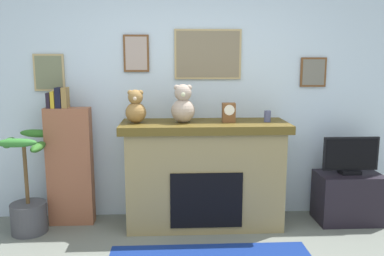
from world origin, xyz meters
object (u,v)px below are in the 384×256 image
at_px(tv_stand, 348,198).
at_px(mantel_clock, 229,113).
at_px(fireplace, 204,173).
at_px(bookshelf, 70,163).
at_px(teddy_bear_tan, 136,108).
at_px(television, 351,156).
at_px(candle_jar, 267,116).
at_px(teddy_bear_grey, 183,105).
at_px(potted_plant, 28,199).

distance_m(tv_stand, mantel_clock, 1.55).
height_order(fireplace, bookshelf, bookshelf).
bearing_deg(teddy_bear_tan, television, -0.01).
xyz_separation_m(candle_jar, mantel_clock, (-0.39, -0.00, 0.04)).
relative_size(television, candle_jar, 5.05).
distance_m(candle_jar, teddy_bear_tan, 1.30).
bearing_deg(fireplace, tv_stand, -0.65).
bearing_deg(teddy_bear_tan, tv_stand, 0.03).
height_order(candle_jar, teddy_bear_grey, teddy_bear_grey).
bearing_deg(mantel_clock, potted_plant, -176.81).
bearing_deg(candle_jar, fireplace, 178.38).
height_order(fireplace, teddy_bear_tan, teddy_bear_tan).
distance_m(tv_stand, television, 0.44).
bearing_deg(potted_plant, tv_stand, 1.97).
distance_m(potted_plant, television, 3.25).
height_order(bookshelf, television, bookshelf).
distance_m(bookshelf, potted_plant, 0.51).
bearing_deg(teddy_bear_tan, fireplace, 1.54).
xyz_separation_m(television, mantel_clock, (-1.26, -0.00, 0.46)).
xyz_separation_m(potted_plant, teddy_bear_tan, (1.05, 0.11, 0.87)).
bearing_deg(television, candle_jar, 179.95).
distance_m(fireplace, tv_stand, 1.53).
relative_size(tv_stand, television, 1.13).
xyz_separation_m(fireplace, mantel_clock, (0.24, -0.02, 0.62)).
xyz_separation_m(potted_plant, mantel_clock, (1.96, 0.11, 0.82)).
bearing_deg(tv_stand, teddy_bear_tan, -179.97).
distance_m(teddy_bear_tan, teddy_bear_grey, 0.46).
bearing_deg(television, bookshelf, 177.97).
height_order(television, mantel_clock, mantel_clock).
bearing_deg(tv_stand, mantel_clock, -179.91).
xyz_separation_m(potted_plant, candle_jar, (2.35, 0.11, 0.78)).
bearing_deg(potted_plant, fireplace, 4.25).
bearing_deg(potted_plant, television, 1.95).
bearing_deg(teddy_bear_grey, fireplace, 4.90).
height_order(fireplace, teddy_bear_grey, teddy_bear_grey).
relative_size(candle_jar, teddy_bear_tan, 0.34).
bearing_deg(tv_stand, teddy_bear_grey, -179.96).
relative_size(bookshelf, candle_jar, 12.48).
distance_m(bookshelf, tv_stand, 2.89).
relative_size(fireplace, teddy_bear_tan, 5.06).
bearing_deg(television, potted_plant, -178.05).
bearing_deg(potted_plant, candle_jar, 2.69).
bearing_deg(fireplace, candle_jar, -1.62).
bearing_deg(teddy_bear_grey, television, -0.01).
height_order(tv_stand, television, television).
height_order(bookshelf, mantel_clock, bookshelf).
xyz_separation_m(television, candle_jar, (-0.87, 0.00, 0.42)).
distance_m(potted_plant, candle_jar, 2.48).
xyz_separation_m(teddy_bear_tan, teddy_bear_grey, (0.46, -0.00, 0.02)).
distance_m(tv_stand, teddy_bear_grey, 1.97).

